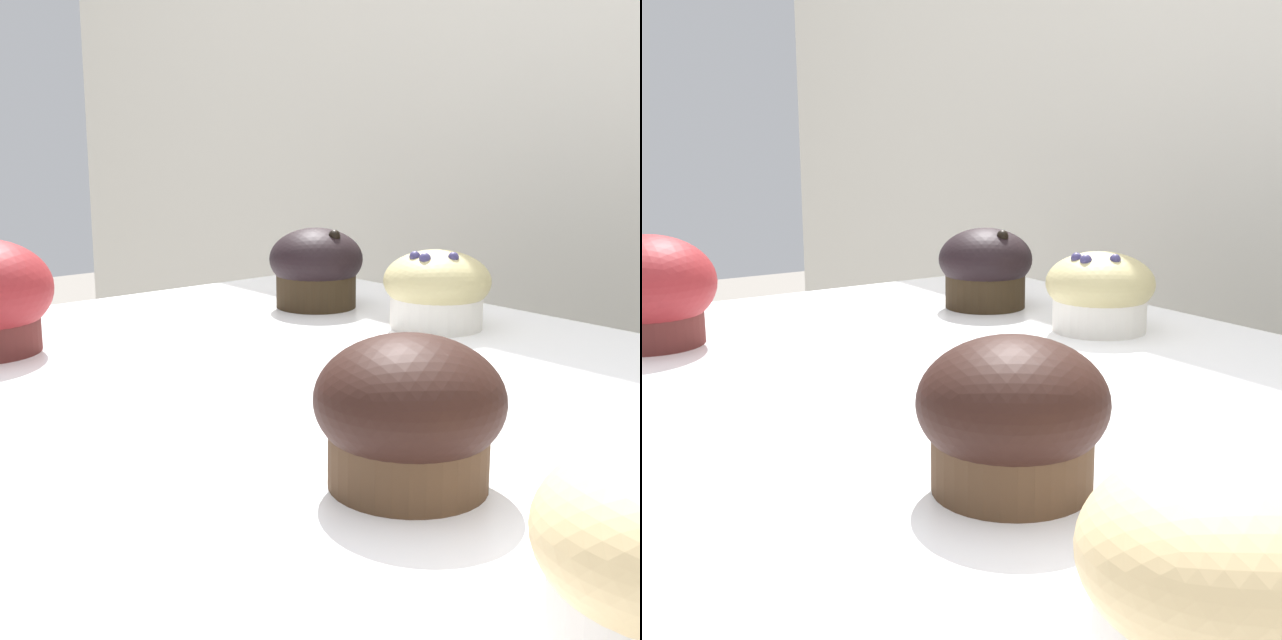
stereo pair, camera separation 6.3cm
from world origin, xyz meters
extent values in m
cylinder|color=black|center=(-0.32, 0.18, 0.97)|extent=(0.08, 0.08, 0.05)
ellipsoid|color=black|center=(-0.32, 0.18, 0.99)|extent=(0.09, 0.09, 0.06)
sphere|color=black|center=(-0.30, 0.18, 1.02)|extent=(0.01, 0.01, 0.01)
cylinder|color=#493220|center=(0.06, -0.08, 0.97)|extent=(0.08, 0.08, 0.05)
ellipsoid|color=black|center=(0.06, -0.08, 0.99)|extent=(0.10, 0.10, 0.07)
cylinder|color=silver|center=(-0.18, 0.20, 0.97)|extent=(0.08, 0.08, 0.04)
ellipsoid|color=tan|center=(-0.18, 0.20, 0.99)|extent=(0.10, 0.10, 0.06)
sphere|color=navy|center=(-0.17, 0.18, 1.01)|extent=(0.01, 0.01, 0.01)
sphere|color=navy|center=(-0.18, 0.18, 1.01)|extent=(0.01, 0.01, 0.01)
sphere|color=navy|center=(-0.16, 0.20, 1.01)|extent=(0.01, 0.01, 0.01)
camera|label=1|loc=(0.36, -0.38, 1.13)|focal=50.00mm
camera|label=2|loc=(0.39, -0.33, 1.13)|focal=50.00mm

